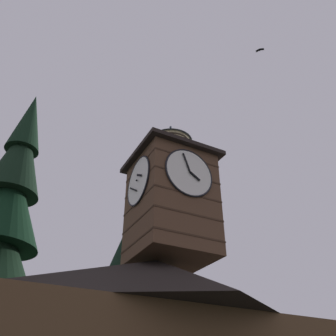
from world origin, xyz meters
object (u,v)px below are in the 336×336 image
(pine_tree_behind, at_px, (117,336))
(moon, at_px, (172,312))
(flying_bird_high, at_px, (260,50))
(clock_tower, at_px, (171,196))

(pine_tree_behind, relative_size, moon, 8.08)
(moon, bearing_deg, pine_tree_behind, 53.86)
(pine_tree_behind, height_order, moon, moon)
(moon, xyz_separation_m, flying_bird_high, (11.88, 33.65, 8.39))
(moon, distance_m, flying_bird_high, 36.66)
(pine_tree_behind, xyz_separation_m, moon, (-15.07, -20.63, 6.43))
(clock_tower, xyz_separation_m, pine_tree_behind, (-0.20, -7.60, -6.29))
(pine_tree_behind, xyz_separation_m, flying_bird_high, (-3.19, 13.01, 14.81))
(moon, height_order, flying_bird_high, flying_bird_high)
(moon, relative_size, flying_bird_high, 3.24)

